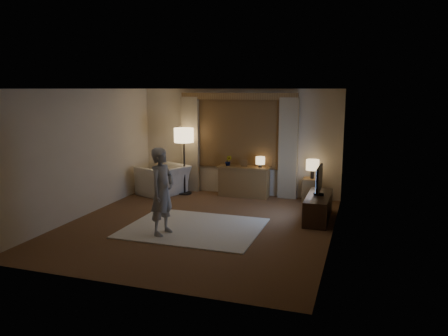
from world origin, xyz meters
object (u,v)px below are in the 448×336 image
at_px(sideboard, 244,182).
at_px(armchair, 163,180).
at_px(person, 162,191).
at_px(side_table, 312,190).
at_px(tv_stand, 318,207).

bearing_deg(sideboard, armchair, -168.44).
distance_m(armchair, person, 3.15).
bearing_deg(side_table, person, -125.58).
relative_size(side_table, person, 0.36).
distance_m(sideboard, tv_stand, 2.39).
height_order(armchair, tv_stand, armchair).
relative_size(sideboard, armchair, 1.09).
xyz_separation_m(armchair, person, (1.36, -2.81, 0.45)).
xyz_separation_m(sideboard, armchair, (-1.98, -0.40, 0.01)).
bearing_deg(tv_stand, side_table, 102.33).
distance_m(sideboard, armchair, 2.02).
bearing_deg(sideboard, person, -100.91).
xyz_separation_m(tv_stand, person, (-2.55, -1.82, 0.55)).
height_order(side_table, person, person).
bearing_deg(tv_stand, sideboard, 144.28).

